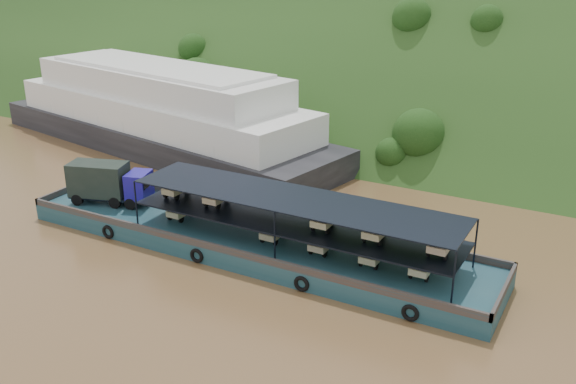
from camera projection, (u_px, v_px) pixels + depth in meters
The scene contains 4 objects.
ground at pixel (292, 253), 44.88m from camera, with size 160.00×160.00×0.00m, color brown.
hillside at pixel (440, 132), 74.33m from camera, with size 140.00×28.00×28.00m, color #1F3C16.
cargo_barge at pixel (239, 233), 45.42m from camera, with size 35.00×7.18×4.54m.
passenger_ferry at pixel (161, 112), 67.37m from camera, with size 44.43×18.65×8.74m.
Camera 1 is at (19.21, -35.51, 20.06)m, focal length 40.00 mm.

